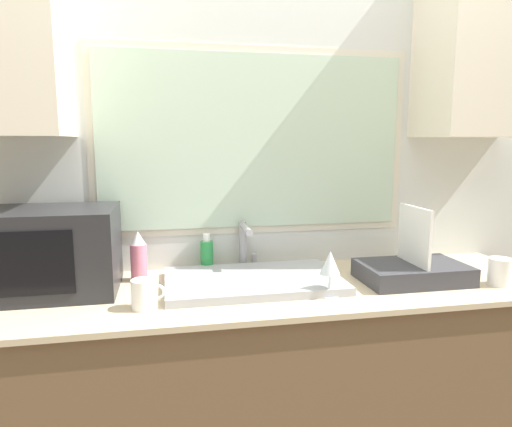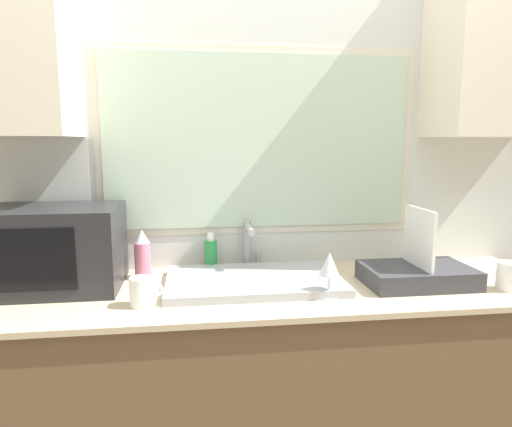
% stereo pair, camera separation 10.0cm
% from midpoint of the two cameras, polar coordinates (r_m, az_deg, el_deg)
% --- Properties ---
extents(countertop, '(2.21, 0.63, 0.94)m').
position_cam_midpoint_polar(countertop, '(1.91, 3.32, -22.51)').
color(countertop, brown).
rests_on(countertop, ground_plane).
extents(wall_back, '(6.00, 0.38, 2.60)m').
position_cam_midpoint_polar(wall_back, '(1.92, 1.90, 7.45)').
color(wall_back, silver).
rests_on(wall_back, ground_plane).
extents(sink_basin, '(0.65, 0.40, 0.03)m').
position_cam_midpoint_polar(sink_basin, '(1.73, 1.42, -8.41)').
color(sink_basin, '#9EA0A5').
rests_on(sink_basin, countertop).
extents(faucet, '(0.08, 0.18, 0.20)m').
position_cam_midpoint_polar(faucet, '(1.90, 0.61, -3.48)').
color(faucet, '#99999E').
rests_on(faucet, countertop).
extents(microwave, '(0.47, 0.35, 0.30)m').
position_cam_midpoint_polar(microwave, '(1.79, -22.45, -4.01)').
color(microwave, '#232326').
rests_on(microwave, countertop).
extents(dish_rack, '(0.40, 0.26, 0.29)m').
position_cam_midpoint_polar(dish_rack, '(1.84, 21.01, -6.91)').
color(dish_rack, '#333338').
rests_on(dish_rack, countertop).
extents(spray_bottle, '(0.06, 0.06, 0.19)m').
position_cam_midpoint_polar(spray_bottle, '(1.83, -12.48, -5.12)').
color(spray_bottle, '#D8728C').
rests_on(spray_bottle, countertop).
extents(soap_bottle, '(0.05, 0.05, 0.16)m').
position_cam_midpoint_polar(soap_bottle, '(1.91, -4.17, -5.10)').
color(soap_bottle, '#268C3F').
rests_on(soap_bottle, countertop).
extents(mug_near_sink, '(0.11, 0.07, 0.10)m').
position_cam_midpoint_polar(mug_near_sink, '(1.54, -12.26, -9.56)').
color(mug_near_sink, white).
rests_on(mug_near_sink, countertop).
extents(wine_glass, '(0.07, 0.07, 0.16)m').
position_cam_midpoint_polar(wine_glass, '(1.58, 10.96, -6.40)').
color(wine_glass, silver).
rests_on(wine_glass, countertop).
extents(mug_by_rack, '(0.12, 0.08, 0.10)m').
position_cam_midpoint_polar(mug_by_rack, '(1.92, 30.43, -6.78)').
color(mug_by_rack, white).
rests_on(mug_by_rack, countertop).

